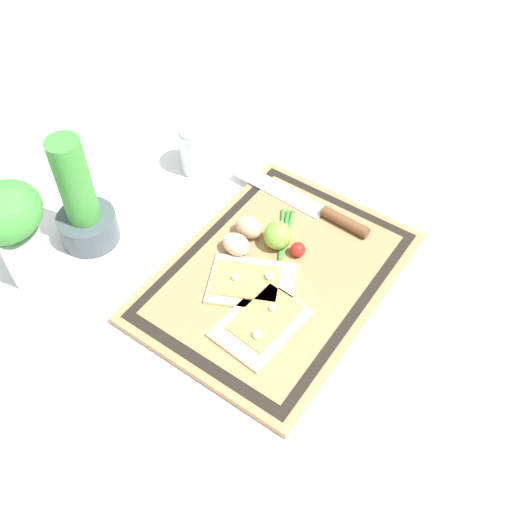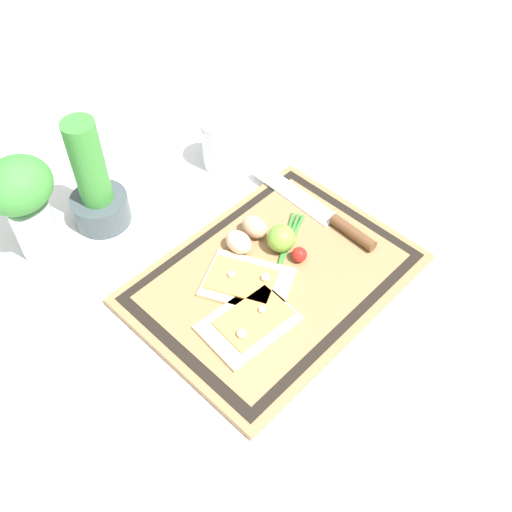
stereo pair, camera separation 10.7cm
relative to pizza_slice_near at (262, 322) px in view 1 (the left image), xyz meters
The scene contains 13 objects.
ground_plane 0.11m from the pizza_slice_near, 21.36° to the left, with size 6.00×6.00×0.00m, color silver.
cutting_board 0.11m from the pizza_slice_near, 21.36° to the left, with size 0.49×0.36×0.02m.
pizza_slice_near is the anchor object (origin of this frame).
pizza_slice_far 0.09m from the pizza_slice_near, 48.34° to the left, with size 0.16×0.18×0.02m.
knife 0.28m from the pizza_slice_near, 10.63° to the left, with size 0.05×0.31×0.02m.
egg_brown 0.20m from the pizza_slice_near, 41.76° to the left, with size 0.04×0.05×0.04m, color tan.
egg_pink 0.17m from the pizza_slice_near, 50.50° to the left, with size 0.04×0.05×0.04m, color beige.
lime 0.18m from the pizza_slice_near, 25.47° to the left, with size 0.05×0.05×0.05m, color #70A838.
cherry_tomato_red 0.17m from the pizza_slice_near, 11.57° to the left, with size 0.03×0.03×0.03m, color red.
scallion_bunch 0.13m from the pizza_slice_near, 20.93° to the left, with size 0.25×0.14×0.01m.
herb_pot 0.39m from the pizza_slice_near, 92.42° to the left, with size 0.11×0.11×0.24m.
sauce_jar 0.43m from the pizza_slice_near, 52.45° to the left, with size 0.08×0.08×0.11m.
herb_glass 0.44m from the pizza_slice_near, 109.26° to the left, with size 0.12×0.11×0.22m.
Camera 1 is at (-0.56, -0.35, 0.86)m, focal length 42.00 mm.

